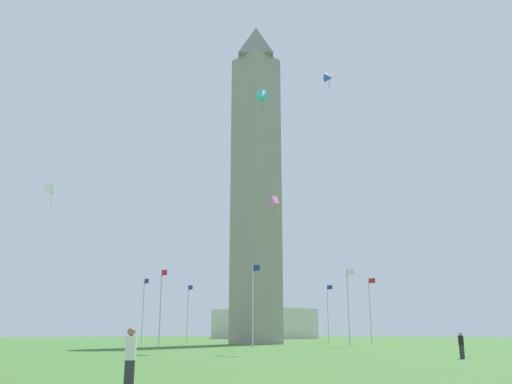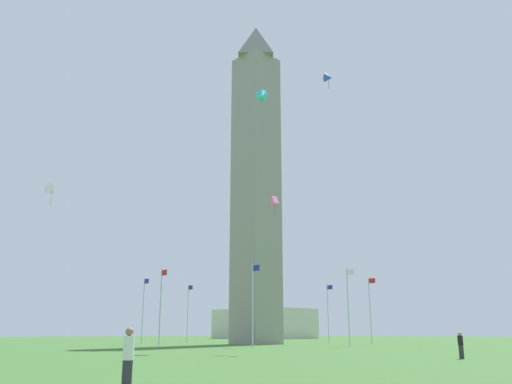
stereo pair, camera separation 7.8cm
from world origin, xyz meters
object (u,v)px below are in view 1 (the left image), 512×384
object	(u,v)px
obelisk_monument	(256,174)
flagpole_se	(258,312)
flagpole_s	(188,311)
flagpole_sw	(143,308)
person_black_shirt	(461,345)
kite_blue_delta	(329,78)
kite_cyan_delta	(262,96)
kite_pink_box	(275,202)
flagpole_nw	(253,301)
person_white_shirt	(130,358)
flagpole_e	(328,311)
kite_white_delta	(52,191)
flagpole_ne	(370,307)
distant_building	(264,324)
flagpole_w	(161,304)
flagpole_n	(349,303)

from	to	relation	value
obelisk_monument	flagpole_se	xyz separation A→B (m)	(-10.78, 10.84, -18.87)
flagpole_s	flagpole_sw	size ratio (longest dim) A/B	1.00
person_black_shirt	kite_blue_delta	size ratio (longest dim) A/B	0.86
kite_cyan_delta	kite_pink_box	xyz separation A→B (m)	(6.65, -5.01, -13.83)
obelisk_monument	person_black_shirt	bearing A→B (deg)	-26.31
obelisk_monument	flagpole_nw	size ratio (longest dim) A/B	5.40
flagpole_nw	kite_pink_box	world-z (taller)	kite_pink_box
person_white_shirt	kite_cyan_delta	distance (m)	45.67
flagpole_nw	kite_cyan_delta	bearing A→B (deg)	-32.66
flagpole_e	kite_white_delta	size ratio (longest dim) A/B	3.55
flagpole_s	kite_pink_box	distance (m)	42.06
flagpole_nw	kite_pink_box	distance (m)	15.38
flagpole_e	kite_blue_delta	distance (m)	39.49
flagpole_se	flagpole_s	distance (m)	11.73
flagpole_ne	distant_building	size ratio (longest dim) A/B	0.39
kite_pink_box	distant_building	xyz separation A→B (m)	(-65.99, 63.54, -9.06)
flagpole_w	flagpole_nw	bearing A→B (deg)	22.50
person_black_shirt	kite_blue_delta	xyz separation A→B (m)	(-16.79, 9.60, 27.33)
obelisk_monument	kite_pink_box	world-z (taller)	obelisk_monument
person_black_shirt	kite_white_delta	world-z (taller)	kite_white_delta
flagpole_e	flagpole_w	distance (m)	30.65
flagpole_n	flagpole_sw	bearing A→B (deg)	-157.50
kite_cyan_delta	kite_blue_delta	world-z (taller)	kite_blue_delta
flagpole_e	person_black_shirt	distance (m)	50.63
distant_building	kite_cyan_delta	bearing A→B (deg)	-44.61
obelisk_monument	flagpole_se	bearing A→B (deg)	134.85
flagpole_s	distant_building	distance (m)	53.60
flagpole_n	person_white_shirt	size ratio (longest dim) A/B	5.11
flagpole_sw	kite_blue_delta	xyz separation A→B (m)	(31.47, 1.91, 23.36)
kite_blue_delta	flagpole_s	bearing A→B (deg)	166.05
person_white_shirt	kite_white_delta	xyz separation A→B (m)	(-40.86, 13.95, 15.31)
flagpole_e	kite_white_delta	world-z (taller)	kite_white_delta
kite_cyan_delta	distant_building	size ratio (longest dim) A/B	0.12
flagpole_s	kite_cyan_delta	xyz separation A→B (m)	(30.31, -13.49, 21.65)
flagpole_e	person_white_shirt	distance (m)	70.03
flagpole_e	flagpole_s	bearing A→B (deg)	-135.00
obelisk_monument	kite_cyan_delta	bearing A→B (deg)	-41.90
flagpole_n	flagpole_ne	size ratio (longest dim) A/B	1.00
flagpole_n	kite_white_delta	size ratio (longest dim) A/B	3.55
flagpole_ne	flagpole_se	bearing A→B (deg)	180.00
flagpole_n	person_white_shirt	xyz separation A→B (m)	(23.87, -42.57, -3.92)
flagpole_n	kite_cyan_delta	size ratio (longest dim) A/B	3.28
flagpole_ne	kite_pink_box	size ratio (longest dim) A/B	4.81
flagpole_sw	kite_cyan_delta	world-z (taller)	kite_cyan_delta
flagpole_nw	kite_cyan_delta	distance (m)	22.20
flagpole_n	flagpole_sw	xyz separation A→B (m)	(-26.16, -10.84, 0.00)
flagpole_ne	distant_building	distance (m)	64.94
flagpole_ne	person_white_shirt	world-z (taller)	flagpole_ne
flagpole_n	flagpole_nw	world-z (taller)	same
flagpole_s	kite_pink_box	xyz separation A→B (m)	(36.96, -18.50, 7.82)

